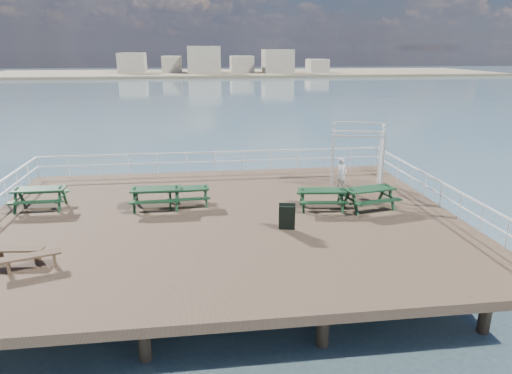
% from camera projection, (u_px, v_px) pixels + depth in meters
% --- Properties ---
extents(ground, '(18.00, 14.00, 0.30)m').
position_uv_depth(ground, '(223.00, 221.00, 17.57)').
color(ground, brown).
rests_on(ground, ground).
extents(sea_backdrop, '(300.00, 300.00, 9.20)m').
position_uv_depth(sea_backdrop, '(237.00, 70.00, 146.36)').
color(sea_backdrop, '#476877').
rests_on(sea_backdrop, ground).
extents(railing, '(17.77, 13.76, 1.10)m').
position_uv_depth(railing, '(217.00, 178.00, 19.70)').
color(railing, silver).
rests_on(railing, ground).
extents(picnic_table_a, '(2.01, 1.62, 0.97)m').
position_uv_depth(picnic_table_a, '(39.00, 194.00, 18.33)').
color(picnic_table_a, '#12331C').
rests_on(picnic_table_a, ground).
extents(picnic_table_b, '(2.00, 1.62, 0.97)m').
position_uv_depth(picnic_table_b, '(156.00, 194.00, 18.38)').
color(picnic_table_b, '#12331C').
rests_on(picnic_table_b, ground).
extents(picnic_table_c, '(2.29, 1.99, 0.98)m').
position_uv_depth(picnic_table_c, '(369.00, 194.00, 18.36)').
color(picnic_table_c, '#12331C').
rests_on(picnic_table_c, ground).
extents(picnic_table_d, '(1.81, 1.48, 0.85)m').
position_uv_depth(picnic_table_d, '(188.00, 192.00, 18.79)').
color(picnic_table_d, '#12331C').
rests_on(picnic_table_d, ground).
extents(picnic_table_e, '(2.02, 1.70, 0.91)m').
position_uv_depth(picnic_table_e, '(322.00, 195.00, 18.34)').
color(picnic_table_e, '#12331C').
rests_on(picnic_table_e, ground).
extents(flat_bench_near, '(1.55, 0.51, 0.44)m').
position_uv_depth(flat_bench_near, '(18.00, 252.00, 13.81)').
color(flat_bench_near, brown).
rests_on(flat_bench_near, ground).
extents(flat_bench_far, '(1.66, 0.88, 0.47)m').
position_uv_depth(flat_bench_far, '(31.00, 259.00, 13.32)').
color(flat_bench_far, brown).
rests_on(flat_bench_far, ground).
extents(trellis_arbor, '(2.70, 1.93, 3.02)m').
position_uv_depth(trellis_arbor, '(357.00, 158.00, 21.21)').
color(trellis_arbor, silver).
rests_on(trellis_arbor, ground).
extents(sandwich_board, '(0.66, 0.54, 0.96)m').
position_uv_depth(sandwich_board, '(287.00, 217.00, 16.23)').
color(sandwich_board, black).
rests_on(sandwich_board, ground).
extents(person, '(0.68, 0.59, 1.56)m').
position_uv_depth(person, '(342.00, 175.00, 20.46)').
color(person, silver).
rests_on(person, ground).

